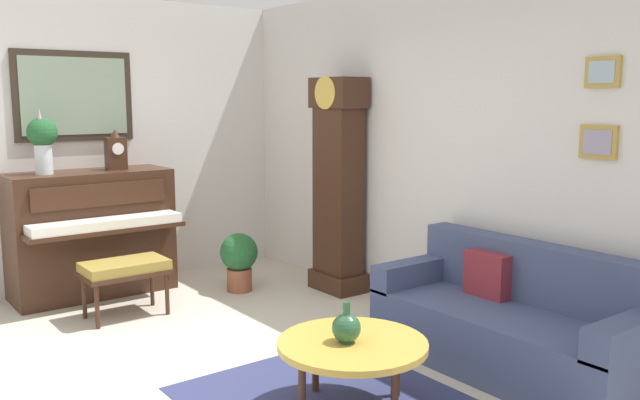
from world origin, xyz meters
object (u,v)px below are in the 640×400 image
object	(u,v)px
couch	(512,324)
coffee_table	(352,346)
flower_vase	(42,139)
piano	(92,233)
piano_bench	(125,270)
potted_plant	(239,258)
mantel_clock	(116,151)
green_jug	(346,328)
grandfather_clock	(338,191)

from	to	relation	value
couch	coffee_table	bearing A→B (deg)	-96.32
flower_vase	piano	bearing A→B (deg)	90.16
couch	piano_bench	bearing A→B (deg)	-147.24
piano	flower_vase	bearing A→B (deg)	-89.84
couch	potted_plant	distance (m)	2.79
mantel_clock	green_jug	bearing A→B (deg)	1.66
couch	grandfather_clock	bearing A→B (deg)	174.14
piano	green_jug	bearing A→B (deg)	6.17
piano	mantel_clock	bearing A→B (deg)	89.66
coffee_table	piano_bench	bearing A→B (deg)	-170.80
couch	potted_plant	world-z (taller)	couch
grandfather_clock	mantel_clock	distance (m)	2.12
grandfather_clock	mantel_clock	xyz separation A→B (m)	(-1.27, -1.66, 0.37)
couch	green_jug	size ratio (longest dim) A/B	7.92
flower_vase	potted_plant	xyz separation A→B (m)	(0.74, 1.53, -1.16)
coffee_table	flower_vase	size ratio (longest dim) A/B	1.52
grandfather_clock	piano	bearing A→B (deg)	-123.60
piano_bench	grandfather_clock	size ratio (longest dim) A/B	0.34
piano	potted_plant	world-z (taller)	piano
piano_bench	mantel_clock	world-z (taller)	mantel_clock
green_jug	piano_bench	bearing A→B (deg)	-171.65
coffee_table	couch	bearing A→B (deg)	83.68
coffee_table	potted_plant	bearing A→B (deg)	163.91
potted_plant	piano_bench	bearing A→B (deg)	-85.61
piano_bench	green_jug	bearing A→B (deg)	8.35
mantel_clock	potted_plant	world-z (taller)	mantel_clock
green_jug	potted_plant	bearing A→B (deg)	163.07
coffee_table	green_jug	distance (m)	0.12
piano_bench	mantel_clock	distance (m)	1.27
coffee_table	piano	bearing A→B (deg)	-173.18
piano	coffee_table	world-z (taller)	piano
flower_vase	potted_plant	size ratio (longest dim) A/B	1.04
piano	piano_bench	bearing A→B (deg)	-0.51
coffee_table	potted_plant	xyz separation A→B (m)	(-2.59, 0.75, -0.08)
piano	potted_plant	xyz separation A→B (m)	(0.74, 1.14, -0.27)
piano	potted_plant	distance (m)	1.39
grandfather_clock	coffee_table	size ratio (longest dim) A/B	2.31
piano_bench	mantel_clock	xyz separation A→B (m)	(-0.82, 0.27, 0.93)
coffee_table	flower_vase	bearing A→B (deg)	-166.69
piano_bench	mantel_clock	size ratio (longest dim) A/B	1.84
piano_bench	flower_vase	world-z (taller)	flower_vase
mantel_clock	green_jug	xyz separation A→B (m)	(3.32, 0.10, -0.81)
coffee_table	potted_plant	size ratio (longest dim) A/B	1.57
piano	mantel_clock	distance (m)	0.79
piano_bench	grandfather_clock	xyz separation A→B (m)	(0.45, 1.93, 0.56)
piano	green_jug	world-z (taller)	piano
piano_bench	green_jug	size ratio (longest dim) A/B	2.92
mantel_clock	flower_vase	distance (m)	0.67
piano	grandfather_clock	size ratio (longest dim) A/B	0.71
piano_bench	couch	bearing A→B (deg)	32.76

